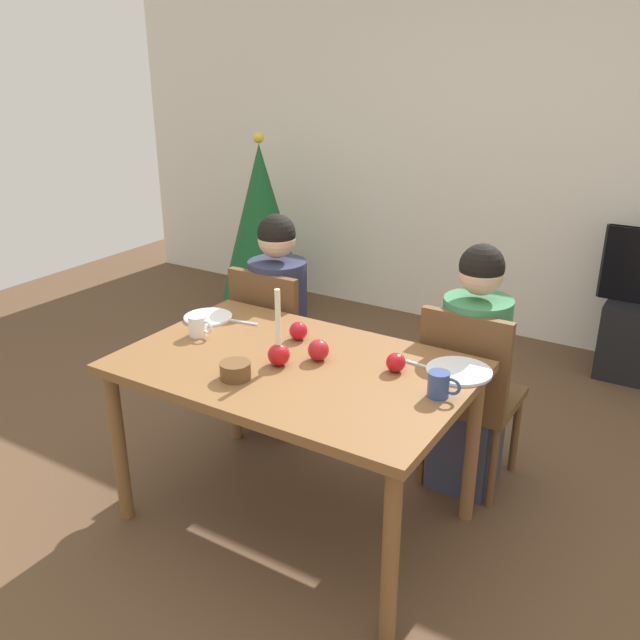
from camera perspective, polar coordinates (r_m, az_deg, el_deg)
ground_plane at (r=3.14m, az=-1.99°, el=-16.11°), size 7.68×7.68×0.00m
back_wall at (r=4.89m, az=15.36°, el=13.68°), size 6.40×0.10×2.60m
dining_table at (r=2.78m, az=-2.17°, el=-5.20°), size 1.40×0.90×0.75m
chair_left at (r=3.57m, az=-3.75°, el=-1.63°), size 0.40×0.40×0.90m
chair_right at (r=3.13m, az=12.34°, el=-5.63°), size 0.40×0.40×0.90m
person_left_child at (r=3.57m, az=-3.48°, el=-0.60°), size 0.30×0.30×1.17m
person_right_child at (r=3.13m, az=12.62°, el=-4.46°), size 0.30×0.30×1.17m
christmas_tree at (r=5.20m, az=-4.95°, el=8.23°), size 0.63×0.63×1.37m
candle_centerpiece at (r=2.70m, az=-3.48°, el=-2.52°), size 0.09×0.09×0.32m
plate_left at (r=3.23m, az=-9.36°, el=0.23°), size 0.23×0.23×0.01m
plate_right at (r=2.72m, az=11.58°, el=-4.21°), size 0.26×0.26×0.01m
mug_left at (r=3.03m, az=-10.17°, el=-0.49°), size 0.12×0.08×0.09m
mug_right at (r=2.51m, az=10.00°, el=-5.35°), size 0.12×0.08×0.10m
fork_left at (r=3.16m, az=-6.67°, el=-0.15°), size 0.18×0.04×0.01m
fork_right at (r=2.75m, az=8.15°, el=-3.69°), size 0.18×0.04×0.01m
bowl_walnuts at (r=2.63m, az=-7.10°, el=-4.22°), size 0.12×0.12×0.07m
apple_near_candle at (r=2.95m, az=-1.82°, el=-0.91°), size 0.08×0.08×0.08m
apple_by_left_plate at (r=2.67m, az=6.37°, el=-3.55°), size 0.08×0.08×0.08m
apple_by_right_mug at (r=2.75m, az=-0.13°, el=-2.53°), size 0.09×0.09×0.09m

